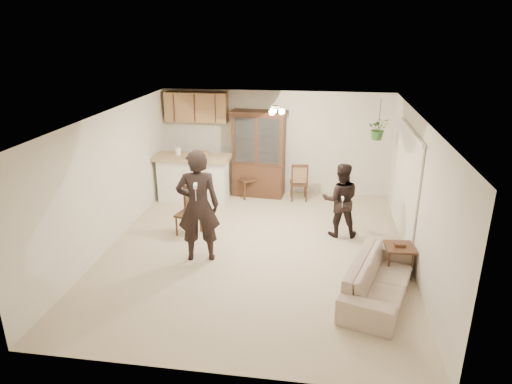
# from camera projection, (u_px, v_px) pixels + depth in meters

# --- Properties ---
(floor) EXTENTS (6.50, 6.50, 0.00)m
(floor) POSITION_uv_depth(u_px,v_px,m) (256.00, 250.00, 8.51)
(floor) COLOR #C4B294
(floor) RESTS_ON ground
(ceiling) EXTENTS (5.50, 6.50, 0.02)m
(ceiling) POSITION_uv_depth(u_px,v_px,m) (256.00, 117.00, 7.65)
(ceiling) COLOR silver
(ceiling) RESTS_ON wall_back
(wall_back) EXTENTS (5.50, 0.02, 2.50)m
(wall_back) POSITION_uv_depth(u_px,v_px,m) (276.00, 143.00, 11.10)
(wall_back) COLOR silver
(wall_back) RESTS_ON ground
(wall_front) EXTENTS (5.50, 0.02, 2.50)m
(wall_front) POSITION_uv_depth(u_px,v_px,m) (214.00, 284.00, 5.06)
(wall_front) COLOR silver
(wall_front) RESTS_ON ground
(wall_left) EXTENTS (0.02, 6.50, 2.50)m
(wall_left) POSITION_uv_depth(u_px,v_px,m) (110.00, 180.00, 8.46)
(wall_left) COLOR silver
(wall_left) RESTS_ON ground
(wall_right) EXTENTS (0.02, 6.50, 2.50)m
(wall_right) POSITION_uv_depth(u_px,v_px,m) (417.00, 195.00, 7.70)
(wall_right) COLOR silver
(wall_right) RESTS_ON ground
(breakfast_bar) EXTENTS (1.60, 0.55, 1.00)m
(breakfast_bar) POSITION_uv_depth(u_px,v_px,m) (193.00, 180.00, 10.78)
(breakfast_bar) COLOR white
(breakfast_bar) RESTS_ON floor
(bar_top) EXTENTS (1.75, 0.70, 0.08)m
(bar_top) POSITION_uv_depth(u_px,v_px,m) (192.00, 158.00, 10.59)
(bar_top) COLOR tan
(bar_top) RESTS_ON breakfast_bar
(upper_cabinets) EXTENTS (1.50, 0.34, 0.70)m
(upper_cabinets) POSITION_uv_depth(u_px,v_px,m) (197.00, 107.00, 10.90)
(upper_cabinets) COLOR brown
(upper_cabinets) RESTS_ON wall_back
(vertical_blinds) EXTENTS (0.06, 2.30, 2.10)m
(vertical_blinds) POSITION_uv_depth(u_px,v_px,m) (405.00, 186.00, 8.60)
(vertical_blinds) COLOR silver
(vertical_blinds) RESTS_ON wall_right
(ceiling_fixture) EXTENTS (0.36, 0.36, 0.20)m
(ceiling_fixture) POSITION_uv_depth(u_px,v_px,m) (276.00, 110.00, 8.77)
(ceiling_fixture) COLOR #FFEBBF
(ceiling_fixture) RESTS_ON ceiling
(hanging_plant) EXTENTS (0.43, 0.37, 0.48)m
(hanging_plant) POSITION_uv_depth(u_px,v_px,m) (378.00, 129.00, 9.79)
(hanging_plant) COLOR #245522
(hanging_plant) RESTS_ON ceiling
(plant_cord) EXTENTS (0.01, 0.01, 0.65)m
(plant_cord) POSITION_uv_depth(u_px,v_px,m) (380.00, 114.00, 9.67)
(plant_cord) COLOR black
(plant_cord) RESTS_ON ceiling
(sofa) EXTENTS (1.26, 2.01, 0.73)m
(sofa) POSITION_uv_depth(u_px,v_px,m) (380.00, 275.00, 6.94)
(sofa) COLOR beige
(sofa) RESTS_ON floor
(adult) EXTENTS (0.73, 0.57, 1.80)m
(adult) POSITION_uv_depth(u_px,v_px,m) (198.00, 212.00, 7.90)
(adult) COLOR black
(adult) RESTS_ON floor
(child) EXTENTS (0.68, 0.55, 1.35)m
(child) POSITION_uv_depth(u_px,v_px,m) (340.00, 203.00, 8.89)
(child) COLOR black
(child) RESTS_ON floor
(china_hutch) EXTENTS (1.35, 0.61, 2.07)m
(china_hutch) POSITION_uv_depth(u_px,v_px,m) (259.00, 155.00, 10.92)
(china_hutch) COLOR #362013
(china_hutch) RESTS_ON floor
(side_table) EXTENTS (0.50, 0.50, 0.57)m
(side_table) POSITION_uv_depth(u_px,v_px,m) (398.00, 259.00, 7.61)
(side_table) COLOR #362013
(side_table) RESTS_ON floor
(chair_bar) EXTENTS (0.51, 0.51, 0.95)m
(chair_bar) POSITION_uv_depth(u_px,v_px,m) (189.00, 221.00, 9.08)
(chair_bar) COLOR #362013
(chair_bar) RESTS_ON floor
(chair_hutch_left) EXTENTS (0.65, 0.65, 1.04)m
(chair_hutch_left) POSITION_uv_depth(u_px,v_px,m) (248.00, 185.00, 11.07)
(chair_hutch_left) COLOR #362013
(chair_hutch_left) RESTS_ON floor
(chair_hutch_right) EXTENTS (0.45, 0.45, 0.93)m
(chair_hutch_right) POSITION_uv_depth(u_px,v_px,m) (299.00, 189.00, 10.88)
(chair_hutch_right) COLOR #362013
(chair_hutch_right) RESTS_ON floor
(controller_adult) EXTENTS (0.09, 0.18, 0.05)m
(controller_adult) POSITION_uv_depth(u_px,v_px,m) (195.00, 186.00, 7.23)
(controller_adult) COLOR white
(controller_adult) RESTS_ON adult
(controller_child) EXTENTS (0.05, 0.13, 0.04)m
(controller_child) POSITION_uv_depth(u_px,v_px,m) (343.00, 198.00, 8.49)
(controller_child) COLOR white
(controller_child) RESTS_ON child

